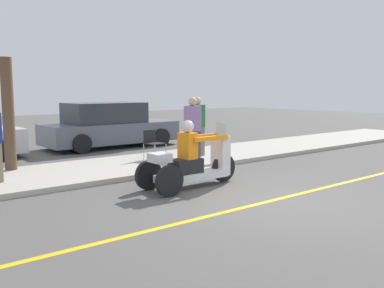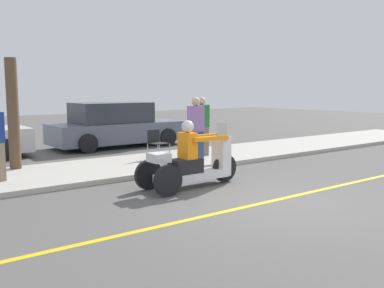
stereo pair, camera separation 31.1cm
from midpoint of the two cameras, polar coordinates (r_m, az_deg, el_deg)
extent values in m
plane|color=#565451|center=(8.23, 11.57, -7.50)|extent=(60.00, 60.00, 0.00)
cube|color=gold|center=(7.88, 9.22, -8.07)|extent=(24.00, 0.12, 0.01)
cube|color=#B2ADA3|center=(11.70, -5.52, -2.67)|extent=(28.00, 2.80, 0.12)
cylinder|color=black|center=(9.72, 5.28, -3.21)|extent=(0.62, 0.10, 0.62)
cylinder|color=black|center=(8.35, -2.15, -4.93)|extent=(0.62, 0.10, 0.62)
cylinder|color=black|center=(8.95, -4.83, -4.12)|extent=(0.62, 0.10, 0.62)
cube|color=silver|center=(9.15, 0.98, -4.24)|extent=(1.66, 0.51, 0.16)
cube|color=black|center=(9.01, 0.14, -2.94)|extent=(0.67, 0.40, 0.30)
cube|color=silver|center=(9.60, 4.86, -1.52)|extent=(0.24, 0.40, 0.88)
cube|color=silver|center=(9.54, 4.99, 2.00)|extent=(0.03, 0.37, 0.30)
cube|color=silver|center=(8.59, -3.41, -1.82)|extent=(0.36, 0.40, 0.18)
cube|color=orange|center=(8.97, 0.40, -0.22)|extent=(0.26, 0.38, 0.55)
sphere|color=silver|center=(8.93, 0.40, 2.36)|extent=(0.26, 0.26, 0.26)
cube|color=#726656|center=(9.02, 1.52, -2.92)|extent=(0.14, 0.14, 0.30)
cube|color=#726656|center=(9.21, 0.59, -2.71)|extent=(0.14, 0.14, 0.30)
cube|color=orange|center=(9.09, 3.52, 0.74)|extent=(0.94, 0.09, 0.09)
cube|color=orange|center=(9.40, 1.94, 0.97)|extent=(0.94, 0.09, 0.09)
cube|color=#38476B|center=(11.50, 1.27, -0.37)|extent=(0.44, 0.36, 0.85)
cube|color=#9972B2|center=(11.42, 1.28, 3.42)|extent=(0.48, 0.38, 0.67)
sphere|color=beige|center=(11.40, 1.29, 5.69)|extent=(0.23, 0.23, 0.23)
cube|color=#726656|center=(12.66, 1.99, 0.32)|extent=(0.39, 0.28, 0.84)
cube|color=#267233|center=(12.59, 2.00, 3.73)|extent=(0.43, 0.28, 0.67)
sphere|color=beige|center=(12.57, 2.01, 5.77)|extent=(0.23, 0.23, 0.23)
cylinder|color=#A5A8AD|center=(11.76, -3.82, -1.21)|extent=(0.02, 0.02, 0.44)
cylinder|color=#A5A8AD|center=(12.06, -2.26, -0.99)|extent=(0.02, 0.02, 0.44)
cylinder|color=#A5A8AD|center=(12.09, -5.21, -1.00)|extent=(0.02, 0.02, 0.44)
cylinder|color=#A5A8AD|center=(12.38, -3.66, -0.79)|extent=(0.02, 0.02, 0.44)
cube|color=#232326|center=(12.04, -3.75, 0.09)|extent=(0.50, 0.50, 0.02)
cube|color=#232326|center=(12.18, -4.45, 1.02)|extent=(0.44, 0.09, 0.38)
cube|color=slate|center=(15.82, -9.33, 1.59)|extent=(4.82, 1.87, 0.71)
cube|color=#2D333D|center=(15.66, -10.17, 4.14)|extent=(2.65, 1.68, 0.72)
cylinder|color=black|center=(15.84, -2.71, 0.92)|extent=(0.64, 0.22, 0.64)
cylinder|color=black|center=(17.41, -6.17, 1.47)|extent=(0.64, 0.22, 0.64)
cylinder|color=black|center=(14.33, -13.13, 0.06)|extent=(0.64, 0.22, 0.64)
cylinder|color=black|center=(16.05, -15.82, 0.74)|extent=(0.64, 0.22, 0.64)
cylinder|color=black|center=(13.61, -22.92, -0.70)|extent=(0.64, 0.22, 0.64)
cylinder|color=brown|center=(11.34, -22.03, 3.75)|extent=(0.28, 0.28, 2.72)
camera|label=1|loc=(0.16, -89.01, 0.13)|focal=40.00mm
camera|label=2|loc=(0.16, 90.99, -0.13)|focal=40.00mm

